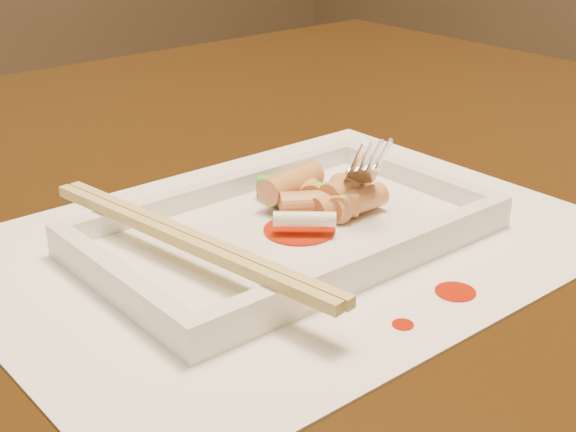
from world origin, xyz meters
TOP-DOWN VIEW (x-y plane):
  - table at (0.00, 0.00)m, footprint 1.40×0.90m
  - placemat at (0.08, -0.12)m, footprint 0.40×0.30m
  - sauce_splatter_a at (0.11, -0.23)m, footprint 0.02×0.02m
  - sauce_splatter_b at (0.06, -0.24)m, footprint 0.01×0.01m
  - plate_base at (0.08, -0.12)m, footprint 0.26×0.16m
  - plate_rim_far at (0.08, -0.04)m, footprint 0.26×0.01m
  - plate_rim_near at (0.08, -0.19)m, footprint 0.26×0.01m
  - plate_rim_left at (-0.04, -0.12)m, footprint 0.01×0.14m
  - plate_rim_right at (0.21, -0.12)m, footprint 0.01×0.14m
  - veg_piece at (0.12, -0.08)m, footprint 0.04×0.03m
  - scallion_white at (0.08, -0.13)m, footprint 0.04×0.03m
  - scallion_green at (0.12, -0.10)m, footprint 0.05×0.08m
  - chopstick_a at (-0.00, -0.12)m, footprint 0.04×0.24m
  - chopstick_b at (0.01, -0.12)m, footprint 0.04×0.24m
  - fork at (0.15, -0.10)m, footprint 0.09×0.10m
  - sauce_blob_0 at (0.09, -0.12)m, footprint 0.05×0.05m
  - rice_cake_0 at (0.12, -0.12)m, footprint 0.04×0.02m
  - rice_cake_1 at (0.13, -0.12)m, footprint 0.05×0.05m
  - rice_cake_2 at (0.13, -0.12)m, footprint 0.04×0.03m
  - rice_cake_3 at (0.13, -0.09)m, footprint 0.04×0.04m
  - rice_cake_4 at (0.11, -0.12)m, footprint 0.05×0.04m
  - rice_cake_5 at (0.11, -0.09)m, footprint 0.05×0.03m
  - rice_cake_6 at (0.13, -0.13)m, footprint 0.04×0.02m

SIDE VIEW (x-z plane):
  - table at x=0.00m, z-range 0.27..1.02m
  - placemat at x=0.08m, z-range 0.75..0.75m
  - sauce_splatter_a at x=0.11m, z-range 0.75..0.75m
  - sauce_splatter_b at x=0.06m, z-range 0.75..0.75m
  - plate_base at x=0.08m, z-range 0.75..0.76m
  - sauce_blob_0 at x=0.09m, z-range 0.76..0.76m
  - plate_rim_far at x=0.08m, z-range 0.76..0.77m
  - plate_rim_near at x=0.08m, z-range 0.76..0.77m
  - plate_rim_left at x=-0.04m, z-range 0.76..0.77m
  - plate_rim_right at x=0.21m, z-range 0.76..0.77m
  - veg_piece at x=0.12m, z-range 0.76..0.77m
  - rice_cake_0 at x=0.12m, z-range 0.76..0.78m
  - rice_cake_1 at x=0.13m, z-range 0.76..0.78m
  - rice_cake_3 at x=0.13m, z-range 0.76..0.78m
  - rice_cake_4 at x=0.11m, z-range 0.76..0.78m
  - rice_cake_6 at x=0.13m, z-range 0.76..0.78m
  - scallion_white at x=0.08m, z-range 0.77..0.78m
  - scallion_green at x=0.12m, z-range 0.77..0.78m
  - rice_cake_2 at x=0.13m, z-range 0.77..0.79m
  - rice_cake_5 at x=0.11m, z-range 0.77..0.79m
  - chopstick_a at x=0.00m, z-range 0.77..0.78m
  - chopstick_b at x=0.01m, z-range 0.77..0.78m
  - fork at x=0.15m, z-range 0.76..0.90m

